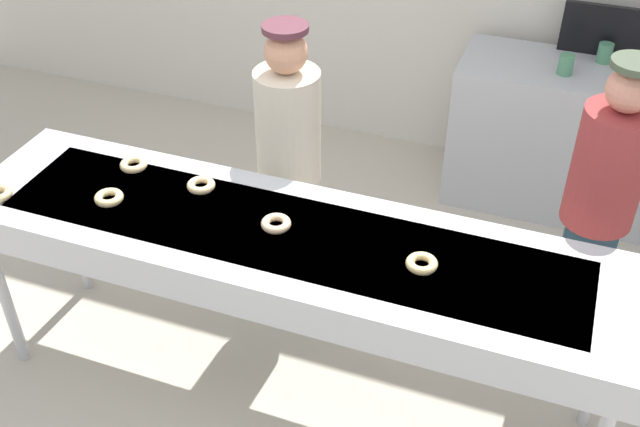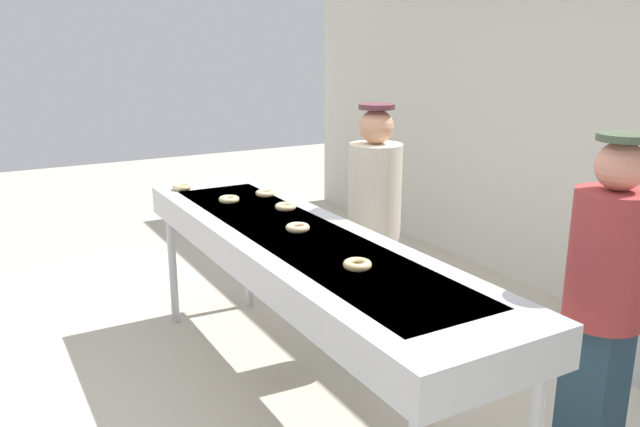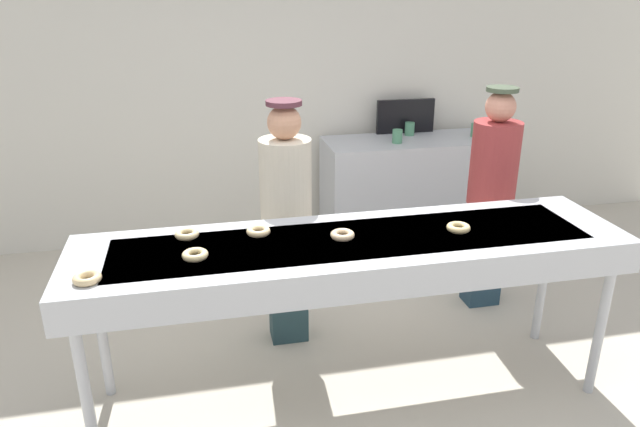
{
  "view_description": "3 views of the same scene",
  "coord_description": "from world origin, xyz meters",
  "px_view_note": "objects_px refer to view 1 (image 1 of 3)",
  "views": [
    {
      "loc": [
        1.0,
        -2.31,
        2.98
      ],
      "look_at": [
        0.08,
        0.19,
        0.98
      ],
      "focal_mm": 42.84,
      "sensor_mm": 36.0,
      "label": 1
    },
    {
      "loc": [
        2.81,
        -1.48,
        1.97
      ],
      "look_at": [
        -0.16,
        0.22,
        1.03
      ],
      "focal_mm": 35.57,
      "sensor_mm": 36.0,
      "label": 2
    },
    {
      "loc": [
        -0.78,
        -2.75,
        2.25
      ],
      "look_at": [
        -0.13,
        0.22,
        1.06
      ],
      "focal_mm": 33.06,
      "sensor_mm": 36.0,
      "label": 3
    }
  ],
  "objects_px": {
    "plain_donut_2": "(134,165)",
    "prep_counter": "(583,142)",
    "plain_donut_0": "(109,198)",
    "plain_donut_5": "(276,224)",
    "fryer_conveyor": "(287,249)",
    "worker_assistant": "(600,201)",
    "plain_donut_3": "(422,263)",
    "plain_donut_4": "(201,185)",
    "worker_baker": "(289,159)",
    "menu_display": "(608,31)",
    "paper_cup_2": "(566,65)",
    "paper_cup_1": "(605,53)"
  },
  "relations": [
    {
      "from": "plain_donut_2",
      "to": "prep_counter",
      "type": "bearing_deg",
      "value": 43.28
    },
    {
      "from": "plain_donut_2",
      "to": "worker_assistant",
      "type": "bearing_deg",
      "value": 16.39
    },
    {
      "from": "plain_donut_3",
      "to": "paper_cup_2",
      "type": "distance_m",
      "value": 2.04
    },
    {
      "from": "plain_donut_4",
      "to": "plain_donut_5",
      "type": "distance_m",
      "value": 0.45
    },
    {
      "from": "plain_donut_2",
      "to": "paper_cup_2",
      "type": "relative_size",
      "value": 1.09
    },
    {
      "from": "plain_donut_0",
      "to": "worker_baker",
      "type": "relative_size",
      "value": 0.08
    },
    {
      "from": "plain_donut_2",
      "to": "paper_cup_2",
      "type": "xyz_separation_m",
      "value": [
        1.8,
        1.79,
        0.0
      ]
    },
    {
      "from": "plain_donut_0",
      "to": "plain_donut_5",
      "type": "xyz_separation_m",
      "value": [
        0.77,
        0.08,
        0.0
      ]
    },
    {
      "from": "worker_assistant",
      "to": "paper_cup_2",
      "type": "height_order",
      "value": "worker_assistant"
    },
    {
      "from": "plain_donut_3",
      "to": "paper_cup_1",
      "type": "distance_m",
      "value": 2.32
    },
    {
      "from": "worker_baker",
      "to": "plain_donut_0",
      "type": "bearing_deg",
      "value": 39.0
    },
    {
      "from": "fryer_conveyor",
      "to": "worker_baker",
      "type": "bearing_deg",
      "value": 111.37
    },
    {
      "from": "plain_donut_3",
      "to": "paper_cup_1",
      "type": "xyz_separation_m",
      "value": [
        0.55,
        2.25,
        0.0
      ]
    },
    {
      "from": "worker_baker",
      "to": "prep_counter",
      "type": "bearing_deg",
      "value": -146.86
    },
    {
      "from": "plain_donut_5",
      "to": "plain_donut_2",
      "type": "bearing_deg",
      "value": 167.04
    },
    {
      "from": "worker_assistant",
      "to": "plain_donut_2",
      "type": "bearing_deg",
      "value": 10.62
    },
    {
      "from": "plain_donut_0",
      "to": "worker_baker",
      "type": "bearing_deg",
      "value": 51.68
    },
    {
      "from": "plain_donut_5",
      "to": "worker_baker",
      "type": "bearing_deg",
      "value": 107.63
    },
    {
      "from": "plain_donut_0",
      "to": "plain_donut_3",
      "type": "height_order",
      "value": "same"
    },
    {
      "from": "plain_donut_5",
      "to": "menu_display",
      "type": "bearing_deg",
      "value": 62.88
    },
    {
      "from": "plain_donut_3",
      "to": "paper_cup_2",
      "type": "relative_size",
      "value": 1.09
    },
    {
      "from": "plain_donut_5",
      "to": "worker_assistant",
      "type": "height_order",
      "value": "worker_assistant"
    },
    {
      "from": "plain_donut_2",
      "to": "fryer_conveyor",
      "type": "bearing_deg",
      "value": -13.5
    },
    {
      "from": "plain_donut_5",
      "to": "plain_donut_3",
      "type": "bearing_deg",
      "value": -3.41
    },
    {
      "from": "plain_donut_0",
      "to": "worker_assistant",
      "type": "xyz_separation_m",
      "value": [
        2.06,
        0.89,
        -0.1
      ]
    },
    {
      "from": "fryer_conveyor",
      "to": "plain_donut_0",
      "type": "relative_size",
      "value": 22.97
    },
    {
      "from": "plain_donut_0",
      "to": "plain_donut_3",
      "type": "distance_m",
      "value": 1.41
    },
    {
      "from": "prep_counter",
      "to": "menu_display",
      "type": "bearing_deg",
      "value": 90.0
    },
    {
      "from": "plain_donut_2",
      "to": "paper_cup_2",
      "type": "distance_m",
      "value": 2.54
    },
    {
      "from": "fryer_conveyor",
      "to": "plain_donut_4",
      "type": "height_order",
      "value": "plain_donut_4"
    },
    {
      "from": "plain_donut_0",
      "to": "plain_donut_5",
      "type": "height_order",
      "value": "same"
    },
    {
      "from": "plain_donut_5",
      "to": "paper_cup_1",
      "type": "height_order",
      "value": "paper_cup_1"
    },
    {
      "from": "plain_donut_2",
      "to": "prep_counter",
      "type": "height_order",
      "value": "plain_donut_2"
    },
    {
      "from": "fryer_conveyor",
      "to": "worker_assistant",
      "type": "distance_m",
      "value": 1.48
    },
    {
      "from": "plain_donut_4",
      "to": "worker_assistant",
      "type": "xyz_separation_m",
      "value": [
        1.72,
        0.66,
        -0.1
      ]
    },
    {
      "from": "prep_counter",
      "to": "plain_donut_3",
      "type": "bearing_deg",
      "value": -104.53
    },
    {
      "from": "prep_counter",
      "to": "menu_display",
      "type": "xyz_separation_m",
      "value": [
        0.0,
        0.26,
        0.63
      ]
    },
    {
      "from": "plain_donut_0",
      "to": "paper_cup_2",
      "type": "relative_size",
      "value": 1.09
    },
    {
      "from": "plain_donut_2",
      "to": "worker_baker",
      "type": "bearing_deg",
      "value": 36.53
    },
    {
      "from": "menu_display",
      "to": "paper_cup_2",
      "type": "bearing_deg",
      "value": -119.3
    },
    {
      "from": "plain_donut_3",
      "to": "worker_baker",
      "type": "height_order",
      "value": "worker_baker"
    },
    {
      "from": "plain_donut_2",
      "to": "menu_display",
      "type": "distance_m",
      "value": 2.92
    },
    {
      "from": "prep_counter",
      "to": "plain_donut_0",
      "type": "bearing_deg",
      "value": -132.34
    },
    {
      "from": "menu_display",
      "to": "plain_donut_3",
      "type": "bearing_deg",
      "value": -103.02
    },
    {
      "from": "plain_donut_4",
      "to": "menu_display",
      "type": "relative_size",
      "value": 0.24
    },
    {
      "from": "plain_donut_3",
      "to": "worker_assistant",
      "type": "bearing_deg",
      "value": 52.52
    },
    {
      "from": "paper_cup_2",
      "to": "fryer_conveyor",
      "type": "bearing_deg",
      "value": -115.21
    },
    {
      "from": "paper_cup_1",
      "to": "menu_display",
      "type": "height_order",
      "value": "menu_display"
    },
    {
      "from": "plain_donut_0",
      "to": "prep_counter",
      "type": "relative_size",
      "value": 0.08
    },
    {
      "from": "plain_donut_4",
      "to": "plain_donut_2",
      "type": "bearing_deg",
      "value": 173.74
    }
  ]
}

